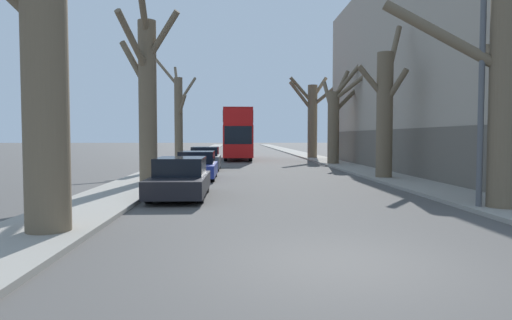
{
  "coord_description": "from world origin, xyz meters",
  "views": [
    {
      "loc": [
        -1.7,
        -7.04,
        2.04
      ],
      "look_at": [
        -0.06,
        29.01,
        0.2
      ],
      "focal_mm": 32.0,
      "sensor_mm": 36.0,
      "label": 1
    }
  ],
  "objects_px": {
    "street_tree_left_1": "(147,95)",
    "parked_car_2": "(205,159)",
    "street_tree_left_2": "(178,115)",
    "street_tree_right_3": "(312,117)",
    "parked_car_1": "(197,166)",
    "double_decker_bus": "(238,132)",
    "parked_car_0": "(180,178)",
    "street_tree_right_1": "(385,110)",
    "street_tree_right_0": "(501,79)",
    "lamp_post": "(480,32)",
    "street_tree_left_0": "(34,65)",
    "street_tree_right_2": "(336,119)"
  },
  "relations": [
    {
      "from": "street_tree_left_1",
      "to": "double_decker_bus",
      "type": "bearing_deg",
      "value": 79.65
    },
    {
      "from": "double_decker_bus",
      "to": "parked_car_2",
      "type": "bearing_deg",
      "value": -99.09
    },
    {
      "from": "parked_car_2",
      "to": "lamp_post",
      "type": "xyz_separation_m",
      "value": [
        8.48,
        -15.93,
        4.2
      ]
    },
    {
      "from": "street_tree_right_0",
      "to": "street_tree_right_1",
      "type": "bearing_deg",
      "value": 90.67
    },
    {
      "from": "street_tree_right_0",
      "to": "street_tree_left_2",
      "type": "bearing_deg",
      "value": 121.44
    },
    {
      "from": "street_tree_right_0",
      "to": "parked_car_2",
      "type": "height_order",
      "value": "street_tree_right_0"
    },
    {
      "from": "parked_car_0",
      "to": "street_tree_right_1",
      "type": "bearing_deg",
      "value": 33.69
    },
    {
      "from": "street_tree_right_3",
      "to": "parked_car_1",
      "type": "distance_m",
      "value": 21.96
    },
    {
      "from": "street_tree_right_3",
      "to": "parked_car_1",
      "type": "height_order",
      "value": "street_tree_right_3"
    },
    {
      "from": "street_tree_left_1",
      "to": "street_tree_right_3",
      "type": "height_order",
      "value": "street_tree_left_1"
    },
    {
      "from": "street_tree_right_2",
      "to": "lamp_post",
      "type": "bearing_deg",
      "value": -91.72
    },
    {
      "from": "street_tree_left_0",
      "to": "parked_car_2",
      "type": "relative_size",
      "value": 1.9
    },
    {
      "from": "street_tree_right_3",
      "to": "street_tree_left_2",
      "type": "bearing_deg",
      "value": -132.5
    },
    {
      "from": "street_tree_right_3",
      "to": "street_tree_left_0",
      "type": "bearing_deg",
      "value": -108.95
    },
    {
      "from": "street_tree_right_2",
      "to": "double_decker_bus",
      "type": "relative_size",
      "value": 0.75
    },
    {
      "from": "street_tree_left_1",
      "to": "street_tree_left_2",
      "type": "height_order",
      "value": "street_tree_left_2"
    },
    {
      "from": "parked_car_0",
      "to": "street_tree_right_0",
      "type": "bearing_deg",
      "value": -19.84
    },
    {
      "from": "parked_car_0",
      "to": "lamp_post",
      "type": "xyz_separation_m",
      "value": [
        8.48,
        -3.25,
        4.24
      ]
    },
    {
      "from": "street_tree_right_0",
      "to": "lamp_post",
      "type": "distance_m",
      "value": 1.39
    },
    {
      "from": "parked_car_0",
      "to": "street_tree_left_1",
      "type": "bearing_deg",
      "value": 114.29
    },
    {
      "from": "street_tree_left_1",
      "to": "parked_car_0",
      "type": "xyz_separation_m",
      "value": [
        1.86,
        -4.12,
        -3.19
      ]
    },
    {
      "from": "street_tree_right_1",
      "to": "parked_car_0",
      "type": "xyz_separation_m",
      "value": [
        -8.97,
        -5.98,
        -2.66
      ]
    },
    {
      "from": "double_decker_bus",
      "to": "street_tree_right_2",
      "type": "bearing_deg",
      "value": -50.82
    },
    {
      "from": "street_tree_left_2",
      "to": "parked_car_1",
      "type": "height_order",
      "value": "street_tree_left_2"
    },
    {
      "from": "parked_car_2",
      "to": "lamp_post",
      "type": "relative_size",
      "value": 0.45
    },
    {
      "from": "street_tree_right_3",
      "to": "parked_car_1",
      "type": "xyz_separation_m",
      "value": [
        -8.97,
        -19.78,
        -3.25
      ]
    },
    {
      "from": "street_tree_right_0",
      "to": "street_tree_right_1",
      "type": "height_order",
      "value": "street_tree_right_0"
    },
    {
      "from": "double_decker_bus",
      "to": "parked_car_2",
      "type": "distance_m",
      "value": 13.37
    },
    {
      "from": "street_tree_left_2",
      "to": "street_tree_right_2",
      "type": "bearing_deg",
      "value": 13.19
    },
    {
      "from": "parked_car_1",
      "to": "double_decker_bus",
      "type": "bearing_deg",
      "value": 83.75
    },
    {
      "from": "street_tree_left_1",
      "to": "parked_car_2",
      "type": "xyz_separation_m",
      "value": [
        1.86,
        8.56,
        -3.14
      ]
    },
    {
      "from": "double_decker_bus",
      "to": "parked_car_2",
      "type": "xyz_separation_m",
      "value": [
        -2.09,
        -13.08,
        -1.83
      ]
    },
    {
      "from": "street_tree_right_2",
      "to": "parked_car_0",
      "type": "distance_m",
      "value": 19.62
    },
    {
      "from": "street_tree_left_2",
      "to": "parked_car_1",
      "type": "bearing_deg",
      "value": -76.89
    },
    {
      "from": "street_tree_left_0",
      "to": "street_tree_right_3",
      "type": "height_order",
      "value": "street_tree_right_3"
    },
    {
      "from": "double_decker_bus",
      "to": "parked_car_0",
      "type": "bearing_deg",
      "value": -94.64
    },
    {
      "from": "street_tree_left_2",
      "to": "street_tree_right_1",
      "type": "bearing_deg",
      "value": -38.56
    },
    {
      "from": "street_tree_left_0",
      "to": "double_decker_bus",
      "type": "relative_size",
      "value": 0.72
    },
    {
      "from": "double_decker_bus",
      "to": "parked_car_1",
      "type": "bearing_deg",
      "value": -96.25
    },
    {
      "from": "street_tree_left_0",
      "to": "street_tree_left_1",
      "type": "relative_size",
      "value": 0.98
    },
    {
      "from": "street_tree_right_0",
      "to": "parked_car_2",
      "type": "bearing_deg",
      "value": 119.64
    },
    {
      "from": "parked_car_2",
      "to": "street_tree_left_2",
      "type": "bearing_deg",
      "value": 133.9
    },
    {
      "from": "parked_car_1",
      "to": "parked_car_2",
      "type": "bearing_deg",
      "value": 90.0
    },
    {
      "from": "street_tree_left_2",
      "to": "street_tree_right_3",
      "type": "relative_size",
      "value": 1.01
    },
    {
      "from": "street_tree_right_3",
      "to": "lamp_post",
      "type": "xyz_separation_m",
      "value": [
        -0.49,
        -29.67,
        0.99
      ]
    },
    {
      "from": "street_tree_right_2",
      "to": "street_tree_right_0",
      "type": "bearing_deg",
      "value": -90.04
    },
    {
      "from": "street_tree_right_2",
      "to": "double_decker_bus",
      "type": "distance_m",
      "value": 11.11
    },
    {
      "from": "street_tree_left_1",
      "to": "parked_car_1",
      "type": "relative_size",
      "value": 1.84
    },
    {
      "from": "parked_car_0",
      "to": "parked_car_2",
      "type": "bearing_deg",
      "value": 90.0
    },
    {
      "from": "street_tree_left_2",
      "to": "street_tree_left_0",
      "type": "bearing_deg",
      "value": -90.88
    }
  ]
}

